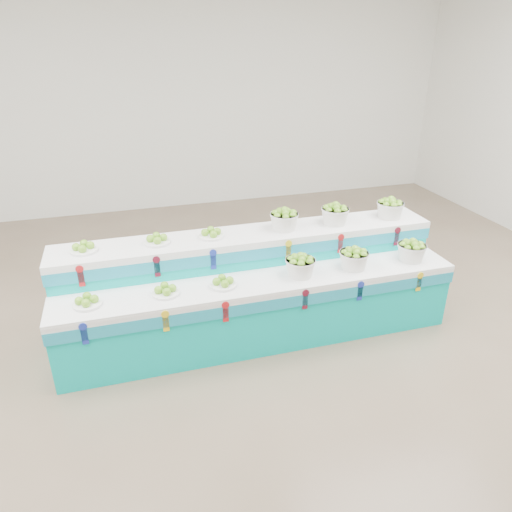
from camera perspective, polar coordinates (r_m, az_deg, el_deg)
name	(u,v)px	position (r m, az deg, el deg)	size (l,w,h in m)	color
ground	(254,376)	(4.54, -0.23, -14.31)	(10.00, 10.00, 0.00)	brown
back_wall	(170,92)	(8.45, -10.39, 18.93)	(10.00, 10.00, 0.00)	silver
display_stand	(256,287)	(4.89, 0.00, -3.81)	(4.00, 1.03, 1.02)	#04BAB4
plate_lower_left	(87,300)	(4.42, -19.75, -5.04)	(0.26, 0.26, 0.10)	white
plate_lower_mid	(165,289)	(4.41, -10.90, -3.97)	(0.26, 0.26, 0.10)	white
plate_lower_right	(223,281)	(4.47, -4.00, -3.07)	(0.26, 0.26, 0.10)	white
basket_lower_left	(300,265)	(4.65, 5.36, -1.12)	(0.30, 0.30, 0.22)	silver
basket_lower_mid	(354,258)	(4.88, 11.72, -0.24)	(0.30, 0.30, 0.22)	silver
basket_lower_right	(412,250)	(5.21, 18.26, 0.67)	(0.30, 0.30, 0.22)	silver
plate_upper_left	(83,247)	(4.73, -20.12, 1.05)	(0.26, 0.26, 0.10)	white
plate_upper_mid	(157,239)	(4.72, -11.88, 2.06)	(0.26, 0.26, 0.10)	white
plate_upper_right	(211,233)	(4.78, -5.42, 2.83)	(0.26, 0.26, 0.10)	white
basket_upper_left	(284,219)	(4.95, 3.42, 4.45)	(0.30, 0.30, 0.22)	silver
basket_upper_mid	(335,214)	(5.17, 9.51, 5.04)	(0.30, 0.30, 0.22)	silver
basket_upper_right	(390,208)	(5.48, 15.88, 5.61)	(0.30, 0.30, 0.22)	silver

